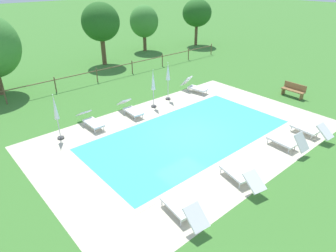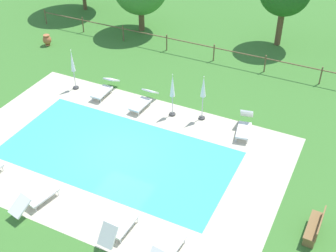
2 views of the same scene
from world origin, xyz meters
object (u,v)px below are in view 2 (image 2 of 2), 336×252
at_px(patio_umbrella_closed_row_mid_west, 73,64).
at_px(patio_umbrella_closed_row_centre, 172,89).
at_px(sun_lounger_north_end, 119,228).
at_px(sun_lounger_south_far, 166,250).
at_px(sun_lounger_south_near_corner, 143,101).
at_px(sun_lounger_south_mid, 36,198).
at_px(sun_lounger_north_near_steps, 245,125).
at_px(patio_umbrella_closed_row_west, 203,90).
at_px(terracotta_urn_near_fence, 47,40).
at_px(wooden_bench_lawn_side, 316,226).
at_px(sun_lounger_north_far, 105,88).

relative_size(patio_umbrella_closed_row_mid_west, patio_umbrella_closed_row_centre, 1.00).
xyz_separation_m(sun_lounger_north_end, sun_lounger_south_far, (1.96, -0.13, -0.02)).
distance_m(sun_lounger_south_near_corner, sun_lounger_south_mid, 7.89).
relative_size(sun_lounger_north_near_steps, sun_lounger_south_mid, 0.92).
height_order(patio_umbrella_closed_row_west, patio_umbrella_closed_row_centre, patio_umbrella_closed_row_west).
bearing_deg(sun_lounger_north_end, sun_lounger_south_mid, -178.21).
height_order(sun_lounger_north_end, patio_umbrella_closed_row_west, patio_umbrella_closed_row_west).
distance_m(sun_lounger_north_end, sun_lounger_south_near_corner, 8.42).
xyz_separation_m(sun_lounger_north_near_steps, terracotta_urn_near_fence, (-14.23, 3.43, -0.01)).
relative_size(sun_lounger_north_near_steps, patio_umbrella_closed_row_mid_west, 0.84).
bearing_deg(sun_lounger_south_mid, patio_umbrella_closed_row_centre, 75.40).
distance_m(sun_lounger_south_near_corner, wooden_bench_lawn_side, 10.61).
relative_size(sun_lounger_north_end, sun_lounger_south_far, 0.92).
bearing_deg(patio_umbrella_closed_row_west, patio_umbrella_closed_row_mid_west, -177.25).
bearing_deg(sun_lounger_north_near_steps, sun_lounger_south_far, -90.89).
bearing_deg(sun_lounger_north_far, sun_lounger_south_near_corner, -3.88).
bearing_deg(sun_lounger_north_end, sun_lounger_north_near_steps, 75.29).
height_order(sun_lounger_south_mid, sun_lounger_south_far, sun_lounger_south_far).
bearing_deg(sun_lounger_north_end, wooden_bench_lawn_side, 26.18).
relative_size(sun_lounger_north_end, wooden_bench_lawn_side, 1.24).
xyz_separation_m(sun_lounger_south_near_corner, patio_umbrella_closed_row_mid_west, (-4.16, -0.03, 1.10)).
bearing_deg(sun_lounger_north_far, terracotta_urn_near_fence, 152.28).
height_order(sun_lounger_south_near_corner, patio_umbrella_closed_row_centre, patio_umbrella_closed_row_centre).
relative_size(sun_lounger_south_near_corner, patio_umbrella_closed_row_centre, 0.89).
relative_size(sun_lounger_south_mid, patio_umbrella_closed_row_mid_west, 0.91).
height_order(sun_lounger_north_far, wooden_bench_lawn_side, wooden_bench_lawn_side).
xyz_separation_m(patio_umbrella_closed_row_west, terracotta_urn_near_fence, (-12.01, 3.26, -1.24)).
height_order(sun_lounger_north_near_steps, patio_umbrella_closed_row_west, patio_umbrella_closed_row_west).
height_order(sun_lounger_north_far, sun_lounger_south_near_corner, sun_lounger_south_near_corner).
relative_size(patio_umbrella_closed_row_west, patio_umbrella_closed_row_centre, 1.03).
relative_size(sun_lounger_north_far, patio_umbrella_closed_row_mid_west, 0.89).
distance_m(sun_lounger_south_mid, patio_umbrella_closed_row_centre, 8.20).
distance_m(sun_lounger_north_far, patio_umbrella_closed_row_mid_west, 2.08).
xyz_separation_m(sun_lounger_south_far, patio_umbrella_closed_row_mid_west, (-9.36, 7.87, 1.09)).
relative_size(sun_lounger_north_far, sun_lounger_south_mid, 0.98).
height_order(sun_lounger_north_near_steps, patio_umbrella_closed_row_centre, patio_umbrella_closed_row_centre).
bearing_deg(sun_lounger_north_end, patio_umbrella_closed_row_mid_west, 133.73).
relative_size(sun_lounger_north_near_steps, sun_lounger_north_end, 1.05).
relative_size(sun_lounger_north_near_steps, sun_lounger_north_far, 0.95).
xyz_separation_m(patio_umbrella_closed_row_west, wooden_bench_lawn_side, (6.43, -4.99, -1.15)).
xyz_separation_m(sun_lounger_north_far, terracotta_urn_near_fence, (-6.50, 3.42, 0.02)).
height_order(patio_umbrella_closed_row_mid_west, wooden_bench_lawn_side, patio_umbrella_closed_row_mid_west).
bearing_deg(sun_lounger_north_far, patio_umbrella_closed_row_centre, -2.69).
distance_m(sun_lounger_south_far, patio_umbrella_closed_row_mid_west, 12.27).
bearing_deg(sun_lounger_north_end, sun_lounger_south_far, -3.83).
xyz_separation_m(sun_lounger_north_near_steps, sun_lounger_south_mid, (-5.71, -8.03, -0.03)).
height_order(sun_lounger_south_near_corner, terracotta_urn_near_fence, sun_lounger_south_near_corner).
bearing_deg(sun_lounger_north_near_steps, patio_umbrella_closed_row_west, 175.73).
bearing_deg(terracotta_urn_near_fence, wooden_bench_lawn_side, -24.12).
distance_m(patio_umbrella_closed_row_mid_west, terracotta_urn_near_fence, 6.06).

